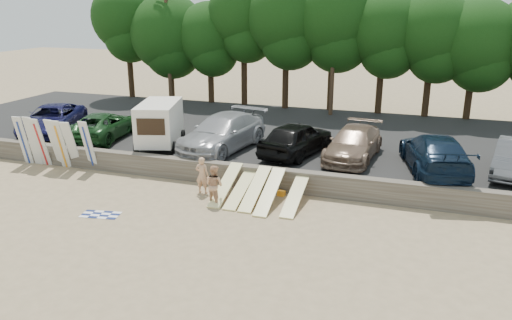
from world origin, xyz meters
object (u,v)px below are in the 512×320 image
object	(u,v)px
cooler	(253,189)
car_0	(52,119)
car_2	(223,133)
beachgoer_a	(202,175)
car_4	(354,143)
car_1	(104,125)
car_5	(435,153)
beachgoer_b	(214,185)
box_trailer	(159,122)
car_3	(297,138)

from	to	relation	value
cooler	car_0	bearing A→B (deg)	141.52
car_2	beachgoer_a	distance (m)	4.47
car_4	cooler	bearing A→B (deg)	-126.88
car_1	cooler	distance (m)	10.66
car_2	cooler	bearing A→B (deg)	-41.61
car_1	beachgoer_a	size ratio (longest dim) A/B	3.19
car_5	beachgoer_b	distance (m)	9.94
beachgoer_b	car_4	bearing A→B (deg)	-110.14
car_5	car_4	bearing A→B (deg)	-23.40
car_2	car_4	xyz separation A→B (m)	(6.57, 0.57, -0.14)
car_5	cooler	distance (m)	8.26
box_trailer	car_5	world-z (taller)	box_trailer
box_trailer	car_3	bearing A→B (deg)	-9.95
car_5	box_trailer	bearing A→B (deg)	-10.89
car_0	car_2	xyz separation A→B (m)	(10.66, -0.09, 0.10)
car_2	cooler	size ratio (longest dim) A/B	16.07
car_2	car_5	bearing A→B (deg)	8.87
beachgoer_b	beachgoer_a	bearing A→B (deg)	-25.81
car_0	beachgoer_b	bearing A→B (deg)	-43.11
car_2	car_4	world-z (taller)	car_2
car_1	box_trailer	bearing A→B (deg)	164.14
car_5	cooler	world-z (taller)	car_5
car_0	cooler	distance (m)	14.07
car_0	beachgoer_a	distance (m)	12.31
car_5	beachgoer_b	xyz separation A→B (m)	(-8.46, -5.16, -0.70)
car_0	car_4	world-z (taller)	car_0
car_5	car_2	bearing A→B (deg)	-13.29
car_0	car_2	bearing A→B (deg)	-20.17
car_3	box_trailer	bearing A→B (deg)	21.29
car_4	car_2	bearing A→B (deg)	-169.92
car_4	car_5	distance (m)	3.75
car_1	car_4	size ratio (longest dim) A/B	1.01
car_0	box_trailer	bearing A→B (deg)	-24.44
car_4	beachgoer_b	size ratio (longest dim) A/B	3.11
beachgoer_b	cooler	size ratio (longest dim) A/B	4.37
car_4	cooler	world-z (taller)	car_4
car_1	beachgoer_b	bearing A→B (deg)	141.30
car_1	car_2	xyz separation A→B (m)	(7.10, -0.02, 0.16)
car_3	beachgoer_b	size ratio (longest dim) A/B	2.99
car_1	car_5	bearing A→B (deg)	171.68
beachgoer_a	car_3	bearing A→B (deg)	-124.91
car_1	car_2	bearing A→B (deg)	172.07
car_2	beachgoer_b	xyz separation A→B (m)	(1.79, -5.31, -0.76)
car_0	car_4	size ratio (longest dim) A/B	1.10
car_0	car_5	xyz separation A→B (m)	(20.91, -0.23, 0.05)
car_1	car_3	size ratio (longest dim) A/B	1.05
car_2	cooler	distance (m)	4.78
box_trailer	beachgoer_b	world-z (taller)	box_trailer
car_2	beachgoer_b	world-z (taller)	car_2
car_0	car_3	bearing A→B (deg)	-18.91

